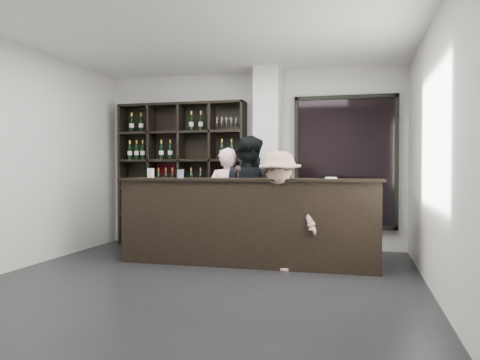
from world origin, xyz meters
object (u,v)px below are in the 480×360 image
(tasting_counter, at_px, (248,221))
(taster_pink, at_px, (227,202))
(customer, at_px, (280,211))
(taster_black, at_px, (248,196))
(wine_shelf, at_px, (182,174))

(tasting_counter, height_order, taster_pink, taster_pink)
(taster_pink, distance_m, customer, 1.22)
(taster_black, bearing_deg, tasting_counter, 120.57)
(wine_shelf, height_order, tasting_counter, wine_shelf)
(tasting_counter, height_order, taster_black, taster_black)
(wine_shelf, xyz_separation_m, tasting_counter, (1.45, -1.26, -0.61))
(taster_black, xyz_separation_m, customer, (0.60, -0.80, -0.13))
(taster_black, bearing_deg, taster_pink, 17.22)
(taster_pink, xyz_separation_m, customer, (0.93, -0.80, -0.04))
(taster_pink, bearing_deg, wine_shelf, -44.09)
(wine_shelf, xyz_separation_m, taster_pink, (1.00, -0.72, -0.40))
(wine_shelf, height_order, taster_pink, wine_shelf)
(tasting_counter, xyz_separation_m, taster_pink, (-0.45, 0.55, 0.22))
(taster_pink, relative_size, taster_black, 0.91)
(taster_pink, distance_m, taster_black, 0.33)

